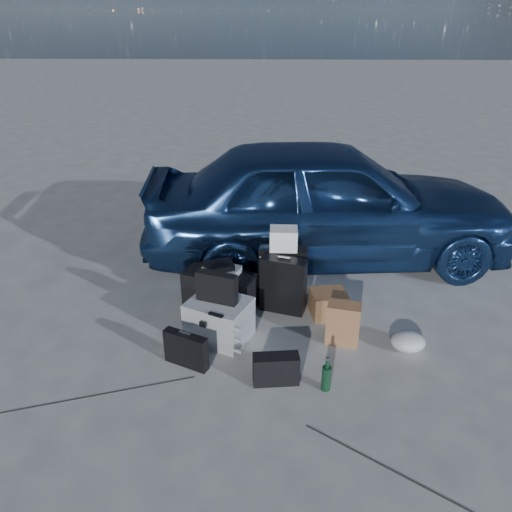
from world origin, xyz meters
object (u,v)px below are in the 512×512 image
at_px(green_bottle, 326,374).
at_px(car, 327,201).
at_px(suitcase_right, 283,273).
at_px(duffel_bag, 220,290).
at_px(pelican_case, 219,320).
at_px(suitcase_left, 283,285).
at_px(briefcase, 186,350).
at_px(cardboard_box, 328,304).

bearing_deg(green_bottle, car, 85.14).
bearing_deg(car, suitcase_right, 147.69).
xyz_separation_m(duffel_bag, green_bottle, (0.97, -1.25, -0.04)).
xyz_separation_m(pelican_case, green_bottle, (0.92, -0.69, -0.04)).
relative_size(suitcase_right, duffel_bag, 0.80).
xyz_separation_m(pelican_case, suitcase_right, (0.59, 0.73, 0.10)).
relative_size(suitcase_left, suitcase_right, 0.99).
bearing_deg(duffel_bag, car, 65.51).
relative_size(briefcase, green_bottle, 1.35).
bearing_deg(cardboard_box, duffel_bag, 172.40).
bearing_deg(green_bottle, pelican_case, 143.17).
height_order(car, pelican_case, car).
xyz_separation_m(pelican_case, cardboard_box, (1.05, 0.42, -0.07)).
height_order(pelican_case, green_bottle, pelican_case).
bearing_deg(cardboard_box, briefcase, -147.21).
relative_size(car, suitcase_left, 7.39).
height_order(suitcase_left, cardboard_box, suitcase_left).
relative_size(pelican_case, briefcase, 1.32).
xyz_separation_m(car, green_bottle, (-0.21, -2.44, -0.58)).
height_order(car, suitcase_left, car).
distance_m(briefcase, duffel_bag, 1.00).
bearing_deg(car, briefcase, 142.91).
height_order(suitcase_right, green_bottle, suitcase_right).
xyz_separation_m(duffel_bag, cardboard_box, (1.09, -0.15, -0.06)).
distance_m(pelican_case, duffel_bag, 0.56).
xyz_separation_m(pelican_case, duffel_bag, (-0.05, 0.56, -0.01)).
distance_m(pelican_case, suitcase_right, 0.95).
xyz_separation_m(suitcase_right, green_bottle, (0.33, -1.42, -0.14)).
height_order(car, duffel_bag, car).
xyz_separation_m(briefcase, green_bottle, (1.16, -0.28, -0.01)).
height_order(cardboard_box, green_bottle, green_bottle).
bearing_deg(green_bottle, cardboard_box, 83.47).
xyz_separation_m(car, briefcase, (-1.37, -2.16, -0.57)).
bearing_deg(green_bottle, briefcase, 166.70).
bearing_deg(duffel_bag, green_bottle, -32.18).
xyz_separation_m(car, suitcase_left, (-0.53, -1.26, -0.44)).
bearing_deg(cardboard_box, green_bottle, -96.53).
bearing_deg(car, pelican_case, 142.46).
height_order(suitcase_right, duffel_bag, suitcase_right).
height_order(pelican_case, suitcase_left, suitcase_left).
relative_size(car, briefcase, 10.65).
relative_size(briefcase, suitcase_left, 0.69).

